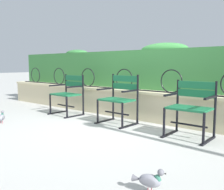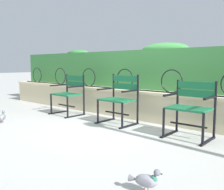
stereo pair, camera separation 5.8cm
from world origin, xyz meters
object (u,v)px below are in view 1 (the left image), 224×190
(park_chair_left, at_px, (68,93))
(park_chair_right, at_px, (191,106))
(pigeon_far_side, at_px, (1,117))
(pigeon_near_chairs, at_px, (149,180))
(park_chair_centre, at_px, (119,98))

(park_chair_left, bearing_deg, park_chair_right, 0.30)
(pigeon_far_side, bearing_deg, park_chair_left, 78.46)
(pigeon_near_chairs, distance_m, pigeon_far_side, 3.45)
(park_chair_left, height_order, pigeon_near_chairs, park_chair_left)
(park_chair_right, bearing_deg, park_chair_left, -179.70)
(park_chair_right, height_order, pigeon_near_chairs, park_chair_right)
(park_chair_centre, relative_size, pigeon_near_chairs, 3.10)
(pigeon_near_chairs, height_order, pigeon_far_side, same)
(park_chair_left, bearing_deg, pigeon_near_chairs, -29.94)
(park_chair_left, xyz_separation_m, pigeon_far_side, (-0.28, -1.36, -0.35))
(pigeon_near_chairs, bearing_deg, park_chair_right, 102.80)
(park_chair_right, bearing_deg, pigeon_far_side, -155.42)
(park_chair_centre, bearing_deg, pigeon_far_side, -139.56)
(park_chair_left, xyz_separation_m, park_chair_centre, (1.36, 0.04, 0.01))
(park_chair_left, height_order, pigeon_far_side, park_chair_left)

